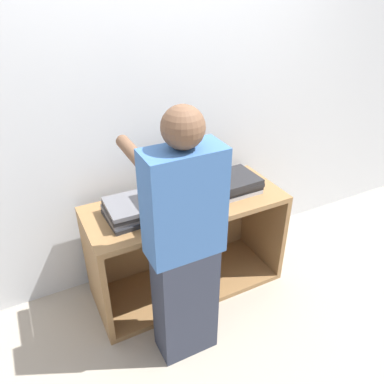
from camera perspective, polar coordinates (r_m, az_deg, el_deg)
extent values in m
plane|color=#9E9384|center=(2.74, 1.89, -17.28)|extent=(12.00, 12.00, 0.00)
cube|color=silver|center=(2.56, -4.75, 11.55)|extent=(8.00, 0.05, 2.40)
cube|color=olive|center=(2.47, -0.86, -1.91)|extent=(1.33, 0.54, 0.04)
cube|color=olive|center=(2.89, -0.75, -13.50)|extent=(1.33, 0.54, 0.04)
cube|color=olive|center=(2.52, -14.47, -12.11)|extent=(0.04, 0.54, 0.65)
cube|color=olive|center=(2.95, 10.60, -4.45)|extent=(0.04, 0.54, 0.65)
cube|color=olive|center=(2.85, -3.07, -5.32)|extent=(1.26, 0.04, 0.65)
cube|color=#333338|center=(2.45, -0.86, -1.36)|extent=(0.33, 0.28, 0.02)
cube|color=gray|center=(2.45, -0.98, -1.01)|extent=(0.27, 0.15, 0.00)
cube|color=#333338|center=(2.53, -2.82, 3.37)|extent=(0.33, 0.11, 0.26)
cube|color=black|center=(2.53, -2.78, 3.36)|extent=(0.29, 0.09, 0.23)
cube|color=#232326|center=(2.33, -8.89, -3.48)|extent=(0.34, 0.29, 0.03)
cube|color=slate|center=(2.33, -9.01, -2.78)|extent=(0.33, 0.28, 0.03)
cube|color=#232326|center=(2.31, -8.93, -2.33)|extent=(0.33, 0.29, 0.03)
cube|color=slate|center=(2.29, -8.89, -1.79)|extent=(0.33, 0.29, 0.03)
cube|color=#B7B7BC|center=(2.60, 6.10, 0.57)|extent=(0.33, 0.28, 0.03)
cube|color=#232326|center=(2.59, 6.16, 1.15)|extent=(0.33, 0.28, 0.03)
cube|color=#232326|center=(2.57, 6.30, 1.55)|extent=(0.33, 0.28, 0.03)
cube|color=#232326|center=(2.56, 6.23, 2.05)|extent=(0.33, 0.29, 0.03)
cube|color=#2D3342|center=(2.27, -1.04, -16.26)|extent=(0.34, 0.20, 0.75)
cube|color=#38609E|center=(1.84, -1.24, -1.82)|extent=(0.40, 0.20, 0.59)
sphere|color=brown|center=(1.66, -1.39, 9.82)|extent=(0.20, 0.20, 0.20)
cylinder|color=brown|center=(1.91, -9.12, 6.04)|extent=(0.07, 0.32, 0.07)
cylinder|color=brown|center=(2.02, -0.44, 7.83)|extent=(0.07, 0.32, 0.07)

